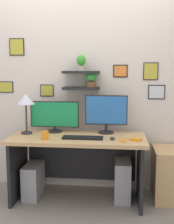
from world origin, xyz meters
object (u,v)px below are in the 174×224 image
object	(u,v)px
monitor_right	(106,113)
scissors_tray	(136,139)
cell_phone	(123,140)
desk	(78,154)
computer_tower_left	(33,180)
drawer_cabinet	(173,174)
monitor_left	(55,116)
computer_mouse	(112,138)
computer_tower_right	(123,180)
keyboard	(83,138)
coffee_mug	(45,135)
desk_lamp	(26,102)

from	to	relation	value
monitor_right	scissors_tray	distance (m)	0.52
monitor_right	cell_phone	bearing A→B (deg)	-62.03
desk	monitor_right	xyz separation A→B (m)	(0.31, 0.16, 0.46)
computer_tower_left	drawer_cabinet	bearing A→B (deg)	3.78
monitor_left	computer_mouse	world-z (taller)	monitor_left
scissors_tray	drawer_cabinet	xyz separation A→B (m)	(0.45, 0.26, -0.46)
computer_tower_right	cell_phone	bearing A→B (deg)	-92.32
keyboard	coffee_mug	xyz separation A→B (m)	(-0.40, -0.08, 0.04)
computer_mouse	coffee_mug	xyz separation A→B (m)	(-0.72, -0.07, 0.03)
monitor_left	scissors_tray	size ratio (longest dim) A/B	4.86
monitor_left	monitor_right	size ratio (longest dim) A/B	1.18
computer_mouse	computer_tower_left	xyz separation A→B (m)	(-0.93, 0.14, -0.57)
coffee_mug	computer_mouse	bearing A→B (deg)	5.53
computer_tower_right	coffee_mug	bearing A→B (deg)	-162.69
monitor_right	coffee_mug	world-z (taller)	monitor_right
monitor_left	computer_tower_right	bearing A→B (deg)	-9.09
desk	drawer_cabinet	world-z (taller)	desk
desk	desk_lamp	world-z (taller)	desk_lamp
monitor_left	cell_phone	xyz separation A→B (m)	(0.81, -0.37, -0.19)
monitor_left	scissors_tray	bearing A→B (deg)	-19.49
monitor_left	coffee_mug	distance (m)	0.42
desk	cell_phone	distance (m)	0.58
keyboard	monitor_left	bearing A→B (deg)	140.58
monitor_left	cell_phone	world-z (taller)	monitor_left
monitor_right	cell_phone	distance (m)	0.48
keyboard	coffee_mug	world-z (taller)	coffee_mug
desk_lamp	keyboard	bearing A→B (deg)	-14.30
computer_mouse	monitor_right	bearing A→B (deg)	104.07
computer_mouse	computer_tower_left	world-z (taller)	computer_mouse
cell_phone	computer_tower_right	bearing A→B (deg)	90.91
computer_tower_left	computer_tower_right	xyz separation A→B (m)	(1.05, 0.05, 0.03)
scissors_tray	drawer_cabinet	size ratio (longest dim) A/B	0.20
computer_mouse	computer_tower_left	distance (m)	1.10
monitor_left	desk_lamp	world-z (taller)	desk_lamp
monitor_right	drawer_cabinet	xyz separation A→B (m)	(0.77, -0.07, -0.70)
computer_tower_right	desk_lamp	bearing A→B (deg)	-179.76
computer_mouse	desk_lamp	bearing A→B (deg)	169.40
desk_lamp	cell_phone	xyz separation A→B (m)	(1.12, -0.23, -0.37)
desk	scissors_tray	xyz separation A→B (m)	(0.64, -0.17, 0.23)
monitor_right	computer_mouse	world-z (taller)	monitor_right
desk	cell_phone	size ratio (longest dim) A/B	10.89
drawer_cabinet	scissors_tray	bearing A→B (deg)	-149.55
monitor_right	computer_mouse	bearing A→B (deg)	-75.93
monitor_left	keyboard	distance (m)	0.52
computer_mouse	drawer_cabinet	distance (m)	0.87
desk_lamp	cell_phone	world-z (taller)	desk_lamp
coffee_mug	scissors_tray	xyz separation A→B (m)	(0.97, 0.06, -0.03)
desk	scissors_tray	world-z (taller)	scissors_tray
keyboard	coffee_mug	bearing A→B (deg)	-168.17
scissors_tray	computer_tower_right	bearing A→B (deg)	121.45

